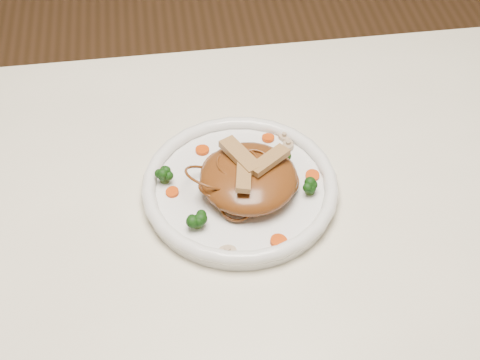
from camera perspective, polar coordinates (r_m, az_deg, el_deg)
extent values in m
cube|color=white|center=(0.97, -1.12, -4.66)|extent=(1.20, 0.80, 0.04)
cylinder|color=brown|center=(1.59, 17.13, -1.23)|extent=(0.06, 0.06, 0.71)
cylinder|color=white|center=(0.99, 0.00, -0.87)|extent=(0.32, 0.32, 0.02)
ellipsoid|color=#5E3112|center=(0.96, 0.71, 0.17)|extent=(0.15, 0.15, 0.04)
cube|color=tan|center=(0.95, 2.36, 1.59)|extent=(0.06, 0.05, 0.01)
cube|color=tan|center=(0.95, 0.02, 1.99)|extent=(0.05, 0.07, 0.01)
cube|color=tan|center=(0.93, 0.29, 0.36)|extent=(0.03, 0.06, 0.01)
cylinder|color=#D43A07|center=(1.05, 2.28, 3.41)|extent=(0.02, 0.02, 0.00)
cylinder|color=#D43A07|center=(0.98, -5.49, -0.98)|extent=(0.02, 0.02, 0.00)
cylinder|color=#D43A07|center=(1.00, 5.87, 0.36)|extent=(0.03, 0.03, 0.00)
cylinder|color=#D43A07|center=(1.03, -3.06, 2.43)|extent=(0.02, 0.02, 0.00)
cylinder|color=#D43A07|center=(0.92, 3.14, -4.96)|extent=(0.03, 0.03, 0.00)
cylinder|color=beige|center=(0.91, -1.02, -5.79)|extent=(0.03, 0.03, 0.01)
cylinder|color=beige|center=(1.04, 3.91, 2.83)|extent=(0.02, 0.02, 0.01)
cylinder|color=beige|center=(1.00, -6.24, 0.61)|extent=(0.03, 0.03, 0.01)
cylinder|color=beige|center=(1.05, 3.58, 3.48)|extent=(0.03, 0.03, 0.01)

